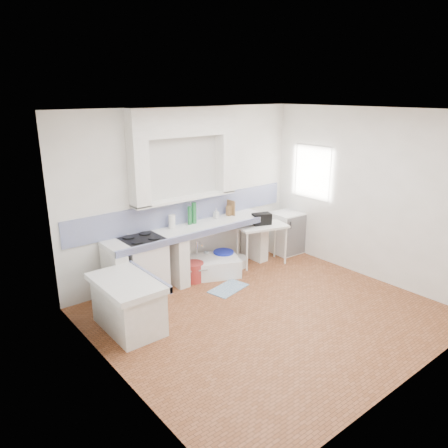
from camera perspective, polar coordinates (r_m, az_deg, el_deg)
floor at (r=6.25m, az=5.90°, el=-11.83°), size 4.50×4.50×0.00m
ceiling at (r=5.47m, az=6.83°, el=14.74°), size 4.50×4.50×0.00m
wall_back at (r=7.20m, az=-5.02°, el=4.12°), size 4.50×0.00×4.50m
wall_front at (r=4.61m, az=24.27°, el=-5.06°), size 4.50×0.00×4.50m
wall_left at (r=4.48m, az=-14.54°, el=-4.68°), size 0.00×4.50×4.50m
wall_right at (r=7.43m, az=18.71°, el=3.67°), size 0.00×4.50×4.50m
alcove_mass at (r=6.87m, az=-5.39°, el=13.40°), size 1.90×0.25×0.45m
window_frame at (r=8.21m, az=12.47°, el=6.83°), size 0.35×0.86×1.06m
lace_valance at (r=8.04m, az=11.99°, el=9.40°), size 0.01×0.84×0.24m
counter_slab at (r=7.05m, az=-4.21°, el=-0.70°), size 3.00×0.60×0.08m
counter_lip at (r=6.83m, az=-2.87°, el=-1.26°), size 3.00×0.04×0.10m
counter_pier_left at (r=6.57m, az=-14.25°, el=-6.79°), size 0.20×0.55×0.82m
counter_pier_mid at (r=7.02m, az=-6.48°, el=-4.75°), size 0.20×0.55×0.82m
counter_pier_right at (r=8.03m, az=4.08°, el=-1.81°), size 0.20×0.55×0.82m
peninsula_top at (r=5.73m, az=-12.81°, el=-7.63°), size 0.70×1.10×0.08m
peninsula_base at (r=5.88m, az=-12.58°, el=-10.73°), size 0.60×1.00×0.62m
peninsula_lip at (r=5.86m, az=-9.91°, el=-6.85°), size 0.04×1.10×0.10m
backsplash at (r=7.26m, az=-4.90°, el=1.80°), size 4.27×0.03×0.40m
stove at (r=6.77m, az=-10.74°, el=-5.58°), size 0.62×0.60×0.87m
sink at (r=7.38m, az=-2.57°, el=-5.82°), size 1.30×1.05×0.28m
side_table at (r=7.81m, az=5.02°, el=-2.73°), size 0.98×0.71×0.04m
fridge at (r=8.40m, az=8.26°, el=-1.15°), size 0.55×0.55×0.80m
bucket_red at (r=7.18m, az=-4.06°, el=-6.35°), size 0.44×0.44×0.32m
bucket_orange at (r=7.31m, az=-2.49°, el=-6.04°), size 0.36×0.36×0.28m
bucket_blue at (r=7.60m, az=-0.07°, el=-4.84°), size 0.40×0.40×0.34m
basin_white at (r=7.78m, az=1.64°, el=-5.02°), size 0.41×0.41×0.16m
water_bottle_a at (r=7.52m, az=-3.47°, el=-5.26°), size 0.10×0.10×0.30m
water_bottle_b at (r=7.61m, az=-2.39°, el=-4.86°), size 0.10×0.10×0.33m
black_bag at (r=7.71m, az=5.04°, el=0.68°), size 0.37×0.28×0.20m
green_bottle_a at (r=7.14m, az=-4.60°, el=1.14°), size 0.08×0.08×0.30m
green_bottle_b at (r=7.18m, az=-4.01°, el=1.48°), size 0.10×0.10×0.36m
knife_block at (r=7.65m, az=0.67°, el=1.81°), size 0.11×0.09×0.18m
cutting_board at (r=7.67m, az=0.94°, el=2.19°), size 0.03×0.20×0.27m
paper_towel at (r=6.97m, az=-6.94°, el=0.31°), size 0.13×0.13×0.22m
soap_bottle at (r=7.47m, az=-1.07°, el=1.41°), size 0.10×0.10×0.18m
rug at (r=6.94m, az=0.59°, el=-8.56°), size 0.71×0.50×0.01m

